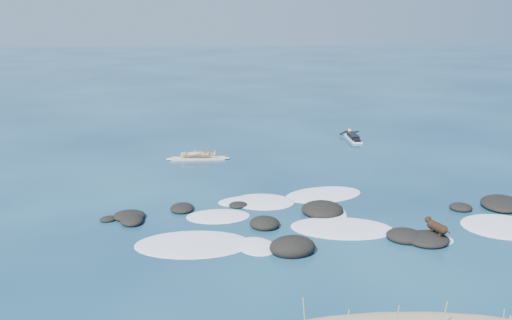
{
  "coord_description": "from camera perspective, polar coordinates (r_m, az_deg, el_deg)",
  "views": [
    {
      "loc": [
        -3.68,
        -17.18,
        6.7
      ],
      "look_at": [
        -1.93,
        4.0,
        0.9
      ],
      "focal_mm": 40.0,
      "sensor_mm": 36.0,
      "label": 1
    }
  ],
  "objects": [
    {
      "name": "standing_surfer_rig",
      "position": [
        25.5,
        -5.84,
        1.45
      ],
      "size": [
        2.87,
        0.57,
        1.64
      ],
      "rotation": [
        0.0,
        0.0,
        -0.01
      ],
      "color": "beige",
      "rests_on": "ground"
    },
    {
      "name": "ground",
      "position": [
        18.8,
        6.9,
        -5.72
      ],
      "size": [
        160.0,
        160.0,
        0.0
      ],
      "primitive_type": "plane",
      "color": "#0A2642",
      "rests_on": "ground"
    },
    {
      "name": "breaking_foam",
      "position": [
        18.51,
        5.65,
        -6.0
      ],
      "size": [
        12.84,
        6.51,
        0.12
      ],
      "color": "white",
      "rests_on": "ground"
    },
    {
      "name": "paddling_surfer_rig",
      "position": [
        29.76,
        9.65,
        2.3
      ],
      "size": [
        1.05,
        2.32,
        0.4
      ],
      "rotation": [
        0.0,
        0.0,
        1.57
      ],
      "color": "white",
      "rests_on": "ground"
    },
    {
      "name": "reef_rocks",
      "position": [
        18.42,
        10.74,
        -6.0
      ],
      "size": [
        14.64,
        5.0,
        0.58
      ],
      "color": "black",
      "rests_on": "ground"
    },
    {
      "name": "dog",
      "position": [
        17.53,
        17.57,
        -6.38
      ],
      "size": [
        0.52,
        1.02,
        0.67
      ],
      "rotation": [
        0.0,
        0.0,
        1.94
      ],
      "color": "black",
      "rests_on": "ground"
    }
  ]
}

